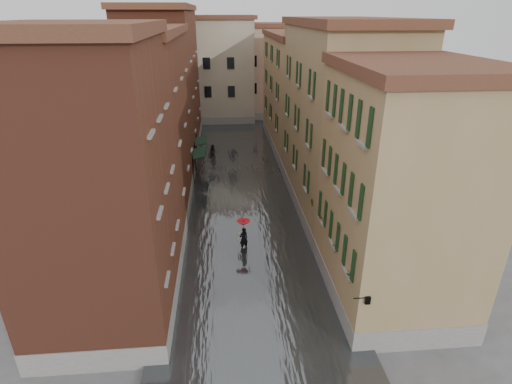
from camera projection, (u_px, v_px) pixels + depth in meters
name	position (u px, v px, depth m)	size (l,w,h in m)	color
ground	(251.00, 277.00, 22.77)	(120.00, 120.00, 0.00)	#525254
floodwater	(240.00, 186.00, 34.53)	(10.00, 60.00, 0.20)	#43474A
building_left_near	(97.00, 192.00, 17.72)	(6.00, 8.00, 13.00)	brown
building_left_mid	(141.00, 131.00, 27.82)	(6.00, 14.00, 12.50)	brown
building_left_far	(166.00, 85.00, 41.13)	(6.00, 16.00, 14.00)	brown
building_right_near	(399.00, 196.00, 19.14)	(6.00, 8.00, 11.50)	#957F4D
building_right_mid	(338.00, 123.00, 28.82)	(6.00, 14.00, 13.00)	#9D805F
building_right_far	(299.00, 95.00, 42.75)	(6.00, 16.00, 11.50)	#957F4D
building_end_cream	(208.00, 71.00, 54.36)	(12.00, 9.00, 13.00)	#C2B79A
building_end_pink	(272.00, 72.00, 57.10)	(10.00, 9.00, 12.00)	tan
awning_near	(199.00, 154.00, 35.01)	(1.09, 2.96, 2.80)	#153020
awning_far	(200.00, 142.00, 38.32)	(1.09, 2.85, 2.80)	#153020
wall_lantern	(367.00, 299.00, 16.43)	(0.71, 0.22, 0.35)	black
window_planters	(331.00, 227.00, 20.90)	(0.59, 8.42, 0.84)	#A13B34
pedestrian_main	(244.00, 233.00, 24.94)	(0.85, 0.85, 2.06)	black
pedestrian_far	(213.00, 152.00, 40.82)	(0.75, 0.58, 1.54)	black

